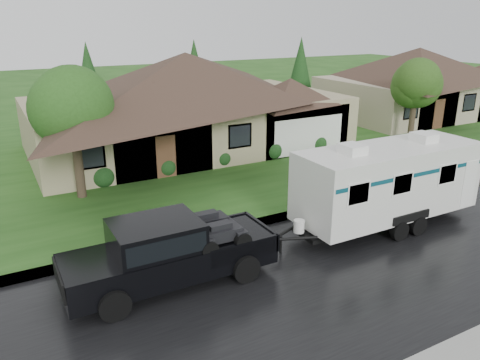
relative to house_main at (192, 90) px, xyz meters
name	(u,v)px	position (x,y,z in m)	size (l,w,h in m)	color
ground	(290,248)	(-2.29, -13.84, -3.59)	(140.00, 140.00, 0.00)	#214A17
road	(327,273)	(-2.29, -15.84, -3.59)	(140.00, 8.00, 0.01)	black
curb	(258,222)	(-2.29, -11.59, -3.52)	(140.00, 0.50, 0.15)	gray
lawn	(152,148)	(-2.29, 1.16, -3.52)	(140.00, 26.00, 0.15)	#214A17
house_main	(192,90)	(0.00, 0.00, 0.00)	(19.44, 10.80, 6.90)	tan
house_neighbor	(421,75)	(19.97, 0.50, -0.27)	(15.12, 9.72, 6.45)	tan
tree_left_green	(72,108)	(-7.78, -5.62, 0.49)	(3.43, 3.43, 5.68)	#382B1E
tree_right_green	(416,85)	(12.94, -5.25, 0.07)	(3.06, 3.06, 5.06)	#382B1E
shrub_row	(222,157)	(-0.29, -4.54, -2.94)	(13.60, 1.00, 1.00)	#143814
pickup_truck	(167,250)	(-6.86, -13.98, -2.47)	(6.27, 2.38, 2.09)	black
travel_trailer	(388,180)	(1.95, -13.98, -1.75)	(7.73, 2.72, 3.47)	silver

